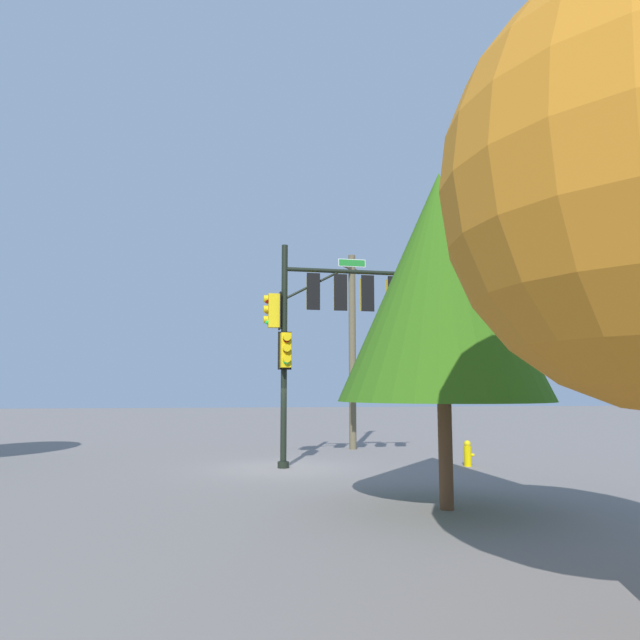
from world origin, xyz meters
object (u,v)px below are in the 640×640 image
object	(u,v)px
fire_hydrant	(468,453)
tree_far	(441,285)
signal_pole_assembly	(321,314)
utility_pole	(352,348)

from	to	relation	value
fire_hydrant	tree_far	world-z (taller)	tree_far
signal_pole_assembly	utility_pole	world-z (taller)	utility_pole
signal_pole_assembly	tree_far	xyz separation A→B (m)	(1.63, -6.89, -0.20)
signal_pole_assembly	fire_hydrant	size ratio (longest dim) A/B	8.68
signal_pole_assembly	tree_far	bearing A→B (deg)	-76.72
fire_hydrant	utility_pole	bearing A→B (deg)	114.13
utility_pole	tree_far	size ratio (longest dim) A/B	1.13
utility_pole	fire_hydrant	size ratio (longest dim) A/B	9.88
utility_pole	tree_far	xyz separation A→B (m)	(-0.49, -12.16, 0.51)
fire_hydrant	tree_far	bearing A→B (deg)	-115.94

